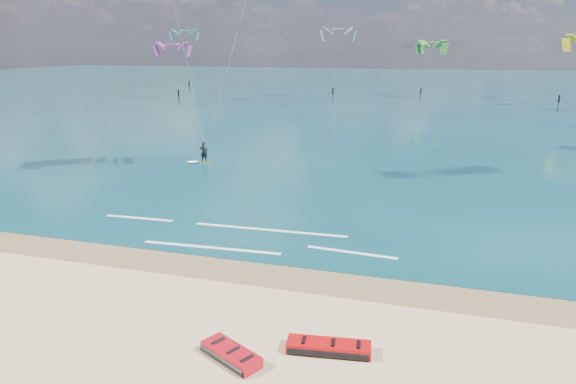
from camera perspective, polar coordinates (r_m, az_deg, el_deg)
name	(u,v)px	position (r m, az deg, el deg)	size (l,w,h in m)	color
ground	(349,133)	(57.47, 6.77, 6.49)	(320.00, 320.00, 0.00)	tan
wet_sand_strip	(206,267)	(23.07, -9.10, -8.18)	(320.00, 2.40, 0.01)	brown
sea	(397,88)	(120.65, 12.01, 11.20)	(320.00, 200.00, 0.04)	#0B383D
packed_kite_left	(329,352)	(17.11, 4.53, -17.27)	(2.86, 1.07, 0.39)	red
packed_kite_mid	(231,359)	(16.82, -6.32, -17.98)	(2.30, 1.14, 0.41)	red
kitesurfer_main	(206,49)	(39.14, -9.08, 15.45)	(10.16, 7.58, 17.61)	#D1E31A
shoreline_foam	(242,236)	(26.20, -5.10, -4.93)	(16.43, 3.67, 0.01)	white
distant_kites	(353,68)	(96.03, 7.24, 13.47)	(85.73, 26.69, 12.52)	#D63FA1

